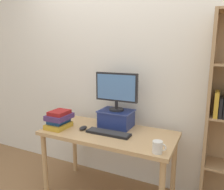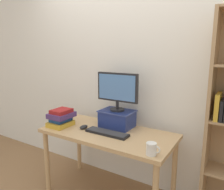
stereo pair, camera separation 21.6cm
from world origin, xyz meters
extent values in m
cube|color=silver|center=(0.00, 0.44, 1.30)|extent=(7.00, 0.08, 2.60)
cube|color=tan|center=(0.00, 0.00, 0.70)|extent=(1.32, 0.63, 0.04)
cylinder|color=tan|center=(-0.61, -0.26, 0.34)|extent=(0.05, 0.05, 0.68)
cylinder|color=tan|center=(-0.61, 0.26, 0.34)|extent=(0.05, 0.05, 0.68)
cylinder|color=tan|center=(0.61, 0.26, 0.34)|extent=(0.05, 0.05, 0.68)
cube|color=tan|center=(0.88, 0.26, 0.92)|extent=(0.03, 0.28, 1.85)
cube|color=gold|center=(0.94, 0.23, 1.05)|extent=(0.03, 0.20, 0.22)
cube|color=black|center=(0.98, 0.23, 1.03)|extent=(0.03, 0.20, 0.17)
cube|color=navy|center=(0.01, 0.17, 0.81)|extent=(0.33, 0.25, 0.18)
cube|color=#334284|center=(0.01, 0.17, 0.89)|extent=(0.35, 0.26, 0.01)
cylinder|color=black|center=(0.01, 0.17, 0.91)|extent=(0.15, 0.15, 0.02)
cylinder|color=black|center=(0.01, 0.17, 0.96)|extent=(0.03, 0.03, 0.08)
cube|color=black|center=(0.01, 0.17, 1.14)|extent=(0.46, 0.04, 0.30)
cube|color=#4C7AB7|center=(0.01, 0.15, 1.14)|extent=(0.42, 0.00, 0.26)
cube|color=black|center=(0.03, -0.06, 0.73)|extent=(0.44, 0.12, 0.02)
cube|color=#333335|center=(0.03, -0.06, 0.74)|extent=(0.41, 0.11, 0.00)
ellipsoid|color=black|center=(-0.26, -0.06, 0.74)|extent=(0.06, 0.10, 0.04)
cube|color=gold|center=(-0.52, -0.12, 0.74)|extent=(0.20, 0.24, 0.05)
cube|color=navy|center=(-0.53, -0.11, 0.79)|extent=(0.16, 0.20, 0.04)
cube|color=#4C336B|center=(-0.52, -0.11, 0.84)|extent=(0.21, 0.25, 0.05)
cube|color=maroon|center=(-0.51, -0.11, 0.88)|extent=(0.17, 0.20, 0.04)
cylinder|color=white|center=(0.55, -0.24, 0.77)|extent=(0.08, 0.08, 0.10)
torus|color=white|center=(0.60, -0.24, 0.77)|extent=(0.06, 0.01, 0.06)
camera|label=1|loc=(0.93, -1.84, 1.51)|focal=35.00mm
camera|label=2|loc=(1.12, -1.73, 1.51)|focal=35.00mm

